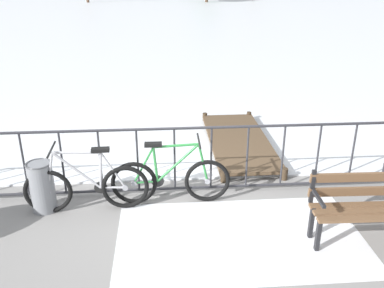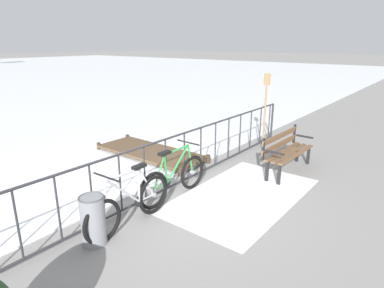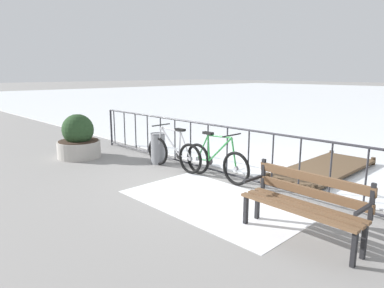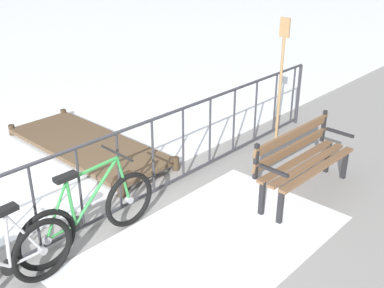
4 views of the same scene
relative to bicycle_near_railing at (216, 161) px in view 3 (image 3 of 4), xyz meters
name	(u,v)px [view 3 (image 3 of 4)]	position (x,y,z in m)	size (l,w,h in m)	color
ground_plane	(227,177)	(0.07, 0.26, -0.37)	(160.00, 160.00, 0.00)	gray
snow_patch	(215,202)	(0.85, -0.94, -0.36)	(3.12, 1.80, 0.01)	white
railing_fence	(227,151)	(0.07, 0.26, 0.19)	(9.06, 0.06, 1.07)	#2D2D33
bicycle_near_railing	(216,161)	(0.00, 0.00, 0.00)	(1.71, 0.52, 0.97)	black
bicycle_second	(173,153)	(-1.16, -0.13, 0.00)	(1.71, 0.52, 0.97)	black
park_bench	(304,200)	(2.49, -1.05, 0.14)	(1.61, 0.53, 0.89)	brown
planter_with_shrub	(79,139)	(-3.68, -1.14, 0.10)	(1.07, 1.07, 1.11)	#ADA8A0
trash_bin	(158,148)	(-1.78, -0.07, 0.00)	(0.35, 0.35, 0.73)	gray
wooden_dock	(324,168)	(1.35, 1.97, -0.25)	(1.10, 2.93, 0.20)	brown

